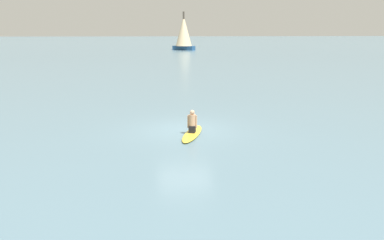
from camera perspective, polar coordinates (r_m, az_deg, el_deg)
name	(u,v)px	position (r m, az deg, el deg)	size (l,w,h in m)	color
ground_plane	(185,130)	(17.92, -1.08, -1.40)	(400.00, 400.00, 0.00)	slate
surfboard	(192,134)	(17.05, 0.04, -1.98)	(2.95, 0.62, 0.11)	gold
person_paddler	(192,122)	(16.92, 0.04, -0.33)	(0.38, 0.43, 0.99)	black
sailboat_near_left	(184,32)	(82.65, -1.21, 12.61)	(4.57, 4.73, 7.73)	navy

